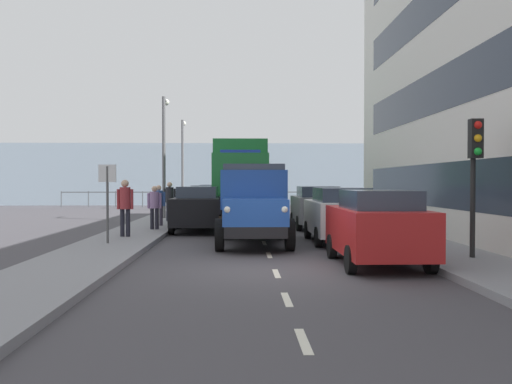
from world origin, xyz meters
TOP-DOWN VIEW (x-y plane):
  - ground_plane at (0.00, -10.12)m, footprint 80.00×80.00m
  - sidewalk_left at (-4.42, -10.12)m, footprint 2.20×40.79m
  - sidewalk_right at (4.42, -10.12)m, footprint 2.20×40.79m
  - road_centreline_markings at (0.00, -9.89)m, footprint 0.12×37.01m
  - sea_horizon at (0.00, -33.51)m, footprint 80.00×0.80m
  - seawall_railing at (-0.00, -29.91)m, footprint 28.08×0.08m
  - truck_vintage_blue at (0.35, -4.54)m, footprint 2.17×5.64m
  - lorry_cargo_green at (0.73, -15.23)m, footprint 2.58×8.20m
  - car_red_kerbside_near at (-2.37, -0.51)m, footprint 1.85×3.83m
  - car_white_kerbside_1 at (-2.37, -5.28)m, footprint 1.88×4.09m
  - car_grey_kerbside_2 at (-2.37, -10.51)m, footprint 1.89×3.81m
  - car_black_oppositeside_0 at (2.37, -9.40)m, footprint 1.87×4.15m
  - car_silver_oppositeside_1 at (2.37, -15.43)m, footprint 1.83×4.63m
  - car_navy_oppositeside_2 at (2.37, -22.23)m, footprint 1.95×4.43m
  - pedestrian_couple_a at (4.44, -5.94)m, footprint 0.53×0.34m
  - pedestrian_strolling at (3.91, -8.66)m, footprint 0.53×0.34m
  - pedestrian_by_lamp at (4.00, -10.40)m, footprint 0.53×0.34m
  - pedestrian_couple_b at (3.88, -12.96)m, footprint 0.53×0.34m
  - traffic_light_near at (-4.65, -0.61)m, footprint 0.28×0.41m
  - lamp_post_promenade at (4.41, -15.18)m, footprint 0.32×1.14m
  - lamp_post_far at (4.56, -25.52)m, footprint 0.32×1.14m
  - street_sign at (4.55, -4.00)m, footprint 0.50×0.07m

SIDE VIEW (x-z plane):
  - ground_plane at x=0.00m, z-range 0.00..0.00m
  - road_centreline_markings at x=0.00m, z-range 0.00..0.01m
  - sidewalk_left at x=-4.42m, z-range 0.00..0.15m
  - sidewalk_right at x=4.42m, z-range 0.00..0.15m
  - car_red_kerbside_near at x=-2.37m, z-range 0.03..1.75m
  - car_grey_kerbside_2 at x=-2.37m, z-range 0.03..1.75m
  - car_white_kerbside_1 at x=-2.37m, z-range 0.04..1.76m
  - car_black_oppositeside_0 at x=2.37m, z-range 0.04..1.76m
  - car_silver_oppositeside_1 at x=2.37m, z-range 0.04..1.76m
  - car_navy_oppositeside_2 at x=2.37m, z-range 0.04..1.76m
  - seawall_railing at x=0.00m, z-range 0.32..1.52m
  - pedestrian_strolling at x=3.91m, z-range 0.29..1.89m
  - pedestrian_by_lamp at x=4.00m, z-range 0.29..1.91m
  - pedestrian_couple_b at x=3.88m, z-range 0.31..2.05m
  - truck_vintage_blue at x=0.35m, z-range -0.04..2.39m
  - pedestrian_couple_a at x=4.44m, z-range 0.32..2.14m
  - street_sign at x=4.55m, z-range 0.56..2.81m
  - lorry_cargo_green at x=0.73m, z-range 0.14..4.01m
  - traffic_light_near at x=-4.65m, z-range 0.87..4.07m
  - sea_horizon at x=0.00m, z-range 0.00..5.00m
  - lamp_post_promenade at x=4.41m, z-range 0.75..6.61m
  - lamp_post_far at x=4.56m, z-range 0.75..6.62m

